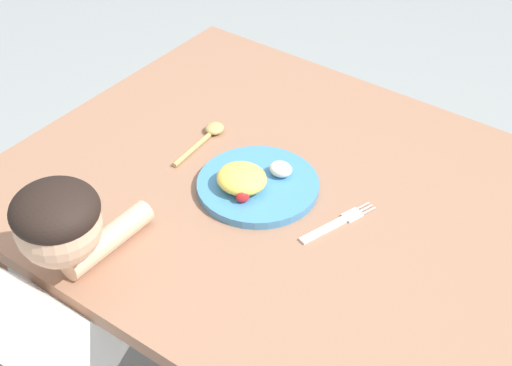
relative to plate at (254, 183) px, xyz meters
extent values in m
cube|color=#92684E|center=(0.08, 0.04, -0.03)|extent=(1.23, 0.95, 0.03)
cube|color=#8B6149|center=(-0.47, -0.37, -0.39)|extent=(0.06, 0.06, 0.68)
cube|color=#8B6149|center=(-0.47, 0.45, -0.39)|extent=(0.06, 0.06, 0.68)
cylinder|color=teal|center=(0.00, 0.01, -0.01)|extent=(0.26, 0.26, 0.02)
ellipsoid|color=#F9D351|center=(-0.01, -0.02, 0.02)|extent=(0.11, 0.10, 0.05)
ellipsoid|color=red|center=(0.02, -0.06, 0.01)|extent=(0.03, 0.04, 0.03)
ellipsoid|color=silver|center=(0.03, 0.06, 0.01)|extent=(0.05, 0.04, 0.03)
cube|color=silver|center=(0.18, -0.02, -0.02)|extent=(0.05, 0.11, 0.01)
cube|color=silver|center=(0.21, 0.05, -0.02)|extent=(0.04, 0.04, 0.01)
cylinder|color=silver|center=(0.23, 0.08, -0.02)|extent=(0.01, 0.03, 0.00)
cylinder|color=silver|center=(0.22, 0.08, -0.02)|extent=(0.01, 0.03, 0.00)
cylinder|color=silver|center=(0.21, 0.09, -0.02)|extent=(0.01, 0.03, 0.00)
cylinder|color=tan|center=(-0.19, 0.02, -0.01)|extent=(0.02, 0.13, 0.01)
ellipsoid|color=tan|center=(-0.20, 0.11, -0.01)|extent=(0.05, 0.05, 0.02)
cube|color=white|center=(-0.12, -0.49, -0.09)|extent=(0.17, 0.26, 0.33)
sphere|color=#D8A884|center=(-0.12, -0.41, 0.12)|extent=(0.15, 0.15, 0.15)
ellipsoid|color=black|center=(-0.12, -0.41, 0.15)|extent=(0.16, 0.16, 0.08)
cylinder|color=#D8A884|center=(-0.12, -0.30, 0.01)|extent=(0.05, 0.20, 0.05)
camera|label=1|loc=(0.74, -1.00, 1.01)|focal=54.19mm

